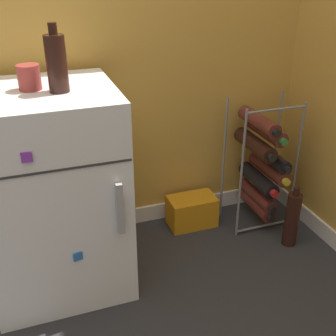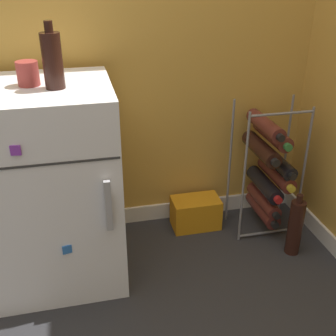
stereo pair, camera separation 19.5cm
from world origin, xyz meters
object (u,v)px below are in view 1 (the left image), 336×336
Objects in this scene: soda_box at (192,211)px; loose_bottle_floor at (292,219)px; wine_rack at (261,164)px; fridge_top_cup at (29,77)px; mini_fridge at (54,193)px; fridge_top_bottle at (57,63)px.

loose_bottle_floor is (0.40, -0.33, 0.06)m from soda_box.
fridge_top_cup is at bearing -174.84° from wine_rack.
wine_rack is 2.75× the size of soda_box.
fridge_top_cup is at bearing -166.47° from soda_box.
soda_box is at bearing 167.41° from wine_rack.
soda_box is 0.77× the size of loose_bottle_floor.
mini_fridge reaches higher than soda_box.
fridge_top_bottle is at bearing -32.47° from fridge_top_cup.
fridge_top_cup reaches higher than mini_fridge.
soda_box is at bearing 15.00° from mini_fridge.
fridge_top_cup is at bearing 172.57° from loose_bottle_floor.
mini_fridge is 1.26× the size of wine_rack.
wine_rack is 1.23m from fridge_top_cup.
fridge_top_bottle reaches higher than fridge_top_cup.
soda_box is 0.52m from loose_bottle_floor.
wine_rack is 2.89× the size of fridge_top_bottle.
fridge_top_bottle is at bearing -35.62° from mini_fridge.
fridge_top_cup is 0.38× the size of fridge_top_bottle.
fridge_top_cup is (-0.74, -0.18, 0.84)m from soda_box.
soda_box is 1.05× the size of fridge_top_bottle.
soda_box is at bearing 13.53° from fridge_top_cup.
mini_fridge is at bearing -23.71° from fridge_top_cup.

